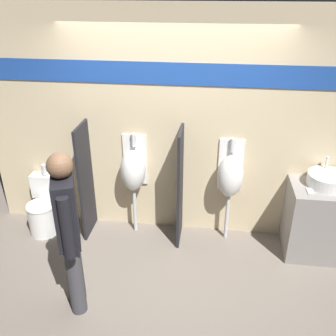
# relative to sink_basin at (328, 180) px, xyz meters

# --- Properties ---
(ground_plane) EXTENTS (16.00, 16.00, 0.00)m
(ground_plane) POSITION_rel_sink_basin_xyz_m (-1.74, -0.35, -0.93)
(ground_plane) COLOR #70665B
(display_wall) EXTENTS (4.54, 0.07, 2.70)m
(display_wall) POSITION_rel_sink_basin_xyz_m (-1.74, 0.25, 0.43)
(display_wall) COLOR beige
(display_wall) RESTS_ON ground_plane
(sink_counter) EXTENTS (0.85, 0.56, 0.86)m
(sink_counter) POSITION_rel_sink_basin_xyz_m (0.05, -0.06, -0.50)
(sink_counter) COLOR gray
(sink_counter) RESTS_ON ground_plane
(sink_basin) EXTENTS (0.44, 0.44, 0.28)m
(sink_basin) POSITION_rel_sink_basin_xyz_m (0.00, 0.00, 0.00)
(sink_basin) COLOR white
(sink_basin) RESTS_ON sink_counter
(cell_phone) EXTENTS (0.07, 0.14, 0.01)m
(cell_phone) POSITION_rel_sink_basin_xyz_m (-0.21, -0.17, -0.06)
(cell_phone) COLOR #B7B7BC
(cell_phone) RESTS_ON sink_counter
(divider_near_counter) EXTENTS (0.03, 0.45, 1.43)m
(divider_near_counter) POSITION_rel_sink_basin_xyz_m (-2.77, 0.00, -0.22)
(divider_near_counter) COLOR black
(divider_near_counter) RESTS_ON ground_plane
(divider_mid) EXTENTS (0.03, 0.45, 1.43)m
(divider_mid) POSITION_rel_sink_basin_xyz_m (-1.62, 0.00, -0.22)
(divider_mid) COLOR black
(divider_mid) RESTS_ON ground_plane
(urinal_near_counter) EXTENTS (0.30, 0.29, 1.29)m
(urinal_near_counter) POSITION_rel_sink_basin_xyz_m (-2.19, 0.09, -0.07)
(urinal_near_counter) COLOR silver
(urinal_near_counter) RESTS_ON ground_plane
(urinal_far) EXTENTS (0.30, 0.29, 1.29)m
(urinal_far) POSITION_rel_sink_basin_xyz_m (-1.05, 0.09, -0.07)
(urinal_far) COLOR silver
(urinal_far) RESTS_ON ground_plane
(toilet) EXTENTS (0.39, 0.52, 0.85)m
(toilet) POSITION_rel_sink_basin_xyz_m (-3.34, -0.06, -0.63)
(toilet) COLOR white
(toilet) RESTS_ON ground_plane
(person_in_vest) EXTENTS (0.32, 0.54, 1.65)m
(person_in_vest) POSITION_rel_sink_basin_xyz_m (-2.50, -1.20, -0.02)
(person_in_vest) COLOR #3D3D42
(person_in_vest) RESTS_ON ground_plane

